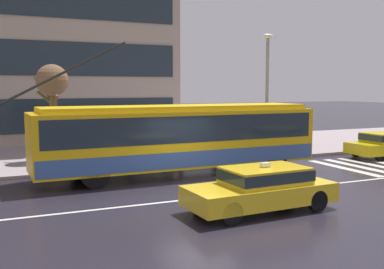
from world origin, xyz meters
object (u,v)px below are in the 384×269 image
object	(u,v)px
pedestrian_walking_past	(215,134)
pedestrian_waiting_by_pole	(131,126)
street_lamp	(267,83)
taxi_oncoming_near	(262,187)
bus_shelter	(127,119)
pedestrian_at_shelter	(181,137)
trolleybus	(180,136)
pedestrian_approaching_curb	(134,125)
street_tree_bare	(52,84)

from	to	relation	value
pedestrian_walking_past	pedestrian_waiting_by_pole	xyz separation A→B (m)	(-4.97, -1.32, 0.68)
pedestrian_waiting_by_pole	street_lamp	world-z (taller)	street_lamp
taxi_oncoming_near	bus_shelter	xyz separation A→B (m)	(-1.24, 9.90, 1.34)
taxi_oncoming_near	pedestrian_walking_past	bearing A→B (deg)	70.34
pedestrian_at_shelter	pedestrian_waiting_by_pole	world-z (taller)	pedestrian_waiting_by_pole
trolleybus	bus_shelter	xyz separation A→B (m)	(-1.12, 3.93, 0.47)
trolleybus	pedestrian_waiting_by_pole	size ratio (longest dim) A/B	6.28
pedestrian_at_shelter	pedestrian_approaching_curb	distance (m)	2.45
taxi_oncoming_near	pedestrian_walking_past	size ratio (longest dim) A/B	2.66
trolleybus	pedestrian_at_shelter	xyz separation A→B (m)	(1.54, 3.56, -0.44)
pedestrian_approaching_curb	street_lamp	bearing A→B (deg)	-20.80
taxi_oncoming_near	pedestrian_approaching_curb	bearing A→B (deg)	93.68
trolleybus	bus_shelter	world-z (taller)	trolleybus
pedestrian_approaching_curb	pedestrian_waiting_by_pole	xyz separation A→B (m)	(-0.65, -1.79, 0.11)
trolleybus	bus_shelter	distance (m)	4.12
taxi_oncoming_near	pedestrian_waiting_by_pole	size ratio (longest dim) A/B	2.18
pedestrian_approaching_curb	pedestrian_at_shelter	bearing A→B (deg)	-27.72
pedestrian_waiting_by_pole	street_tree_bare	xyz separation A→B (m)	(-3.13, 2.19, 1.88)
taxi_oncoming_near	pedestrian_at_shelter	size ratio (longest dim) A/B	2.66
pedestrian_approaching_curb	taxi_oncoming_near	bearing A→B (deg)	-86.32
taxi_oncoming_near	pedestrian_at_shelter	world-z (taller)	pedestrian_at_shelter
trolleybus	taxi_oncoming_near	bearing A→B (deg)	-88.85
street_tree_bare	pedestrian_approaching_curb	bearing A→B (deg)	-6.08
pedestrian_at_shelter	pedestrian_walking_past	distance (m)	2.30
pedestrian_approaching_curb	street_lamp	world-z (taller)	street_lamp
bus_shelter	pedestrian_walking_past	xyz separation A→B (m)	(4.87, 0.27, -0.91)
pedestrian_walking_past	pedestrian_waiting_by_pole	distance (m)	5.19
street_lamp	street_tree_bare	world-z (taller)	street_lamp
pedestrian_at_shelter	street_tree_bare	world-z (taller)	street_tree_bare
street_lamp	street_tree_bare	distance (m)	10.40
taxi_oncoming_near	bus_shelter	bearing A→B (deg)	97.12
pedestrian_at_shelter	street_lamp	world-z (taller)	street_lamp
trolleybus	pedestrian_walking_past	world-z (taller)	trolleybus
taxi_oncoming_near	pedestrian_approaching_curb	world-z (taller)	pedestrian_approaching_curb
pedestrian_at_shelter	bus_shelter	bearing A→B (deg)	171.98
pedestrian_walking_past	pedestrian_waiting_by_pole	bearing A→B (deg)	-165.10
pedestrian_at_shelter	pedestrian_waiting_by_pole	distance (m)	2.92
pedestrian_approaching_curb	pedestrian_waiting_by_pole	size ratio (longest dim) A/B	0.97
bus_shelter	pedestrian_waiting_by_pole	world-z (taller)	bus_shelter
pedestrian_walking_past	street_lamp	bearing A→B (deg)	-44.83
trolleybus	pedestrian_at_shelter	world-z (taller)	trolleybus
pedestrian_at_shelter	pedestrian_waiting_by_pole	bearing A→B (deg)	-166.18
taxi_oncoming_near	street_tree_bare	size ratio (longest dim) A/B	0.99
bus_shelter	pedestrian_at_shelter	world-z (taller)	bus_shelter
pedestrian_waiting_by_pole	trolleybus	bearing A→B (deg)	-67.12
pedestrian_at_shelter	pedestrian_waiting_by_pole	xyz separation A→B (m)	(-2.76, -0.68, 0.68)
trolleybus	bus_shelter	bearing A→B (deg)	105.86
taxi_oncoming_near	pedestrian_approaching_curb	size ratio (longest dim) A/B	2.24
bus_shelter	street_tree_bare	xyz separation A→B (m)	(-3.23, 1.14, 1.66)
pedestrian_waiting_by_pole	street_tree_bare	size ratio (longest dim) A/B	0.45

